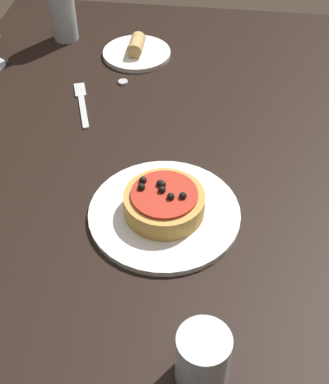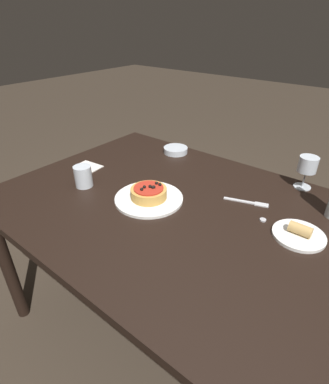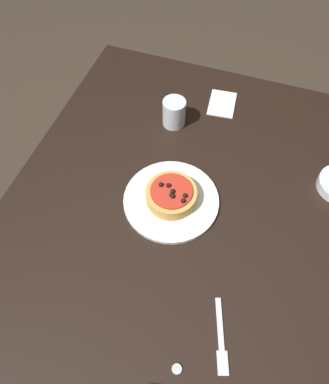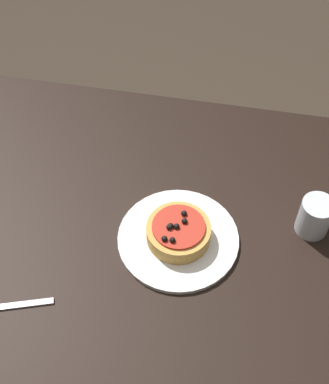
{
  "view_description": "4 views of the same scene",
  "coord_description": "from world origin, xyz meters",
  "px_view_note": "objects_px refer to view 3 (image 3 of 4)",
  "views": [
    {
      "loc": [
        -0.8,
        -0.13,
        1.5
      ],
      "look_at": [
        -0.08,
        -0.04,
        0.78
      ],
      "focal_mm": 50.0,
      "sensor_mm": 36.0,
      "label": 1
    },
    {
      "loc": [
        0.6,
        -0.84,
        1.43
      ],
      "look_at": [
        -0.07,
        0.01,
        0.79
      ],
      "focal_mm": 28.0,
      "sensor_mm": 36.0,
      "label": 2
    },
    {
      "loc": [
        0.45,
        0.13,
        1.72
      ],
      "look_at": [
        -0.1,
        -0.06,
        0.83
      ],
      "focal_mm": 35.0,
      "sensor_mm": 36.0,
      "label": 3
    },
    {
      "loc": [
        -0.22,
        0.64,
        1.83
      ],
      "look_at": [
        -0.08,
        -0.1,
        0.86
      ],
      "focal_mm": 50.0,
      "sensor_mm": 36.0,
      "label": 4
    }
  ],
  "objects_px": {
    "pizza": "(171,195)",
    "bottle_cap": "(177,369)",
    "dining_table": "(172,251)",
    "water_cup": "(174,113)",
    "dinner_plate": "(171,200)",
    "fork": "(221,340)"
  },
  "relations": [
    {
      "from": "pizza",
      "to": "bottle_cap",
      "type": "distance_m",
      "value": 0.46
    },
    {
      "from": "dining_table",
      "to": "water_cup",
      "type": "height_order",
      "value": "water_cup"
    },
    {
      "from": "dining_table",
      "to": "water_cup",
      "type": "bearing_deg",
      "value": -162.3
    },
    {
      "from": "dinner_plate",
      "to": "water_cup",
      "type": "xyz_separation_m",
      "value": [
        -0.31,
        -0.09,
        0.04
      ]
    },
    {
      "from": "dining_table",
      "to": "dinner_plate",
      "type": "xyz_separation_m",
      "value": [
        -0.12,
        -0.04,
        0.08
      ]
    },
    {
      "from": "pizza",
      "to": "dining_table",
      "type": "bearing_deg",
      "value": 19.79
    },
    {
      "from": "water_cup",
      "to": "bottle_cap",
      "type": "height_order",
      "value": "water_cup"
    },
    {
      "from": "dining_table",
      "to": "dinner_plate",
      "type": "relative_size",
      "value": 5.25
    },
    {
      "from": "dining_table",
      "to": "bottle_cap",
      "type": "relative_size",
      "value": 62.89
    },
    {
      "from": "water_cup",
      "to": "bottle_cap",
      "type": "relative_size",
      "value": 4.05
    },
    {
      "from": "dining_table",
      "to": "bottle_cap",
      "type": "xyz_separation_m",
      "value": [
        0.32,
        0.12,
        0.08
      ]
    },
    {
      "from": "dining_table",
      "to": "bottle_cap",
      "type": "bearing_deg",
      "value": 20.21
    },
    {
      "from": "dining_table",
      "to": "dinner_plate",
      "type": "bearing_deg",
      "value": -160.17
    },
    {
      "from": "dinner_plate",
      "to": "fork",
      "type": "height_order",
      "value": "dinner_plate"
    },
    {
      "from": "bottle_cap",
      "to": "pizza",
      "type": "bearing_deg",
      "value": -159.91
    },
    {
      "from": "pizza",
      "to": "bottle_cap",
      "type": "height_order",
      "value": "pizza"
    },
    {
      "from": "dinner_plate",
      "to": "bottle_cap",
      "type": "height_order",
      "value": "dinner_plate"
    },
    {
      "from": "pizza",
      "to": "water_cup",
      "type": "distance_m",
      "value": 0.32
    },
    {
      "from": "dining_table",
      "to": "pizza",
      "type": "height_order",
      "value": "pizza"
    },
    {
      "from": "fork",
      "to": "bottle_cap",
      "type": "bearing_deg",
      "value": -59.32
    },
    {
      "from": "pizza",
      "to": "fork",
      "type": "relative_size",
      "value": 0.84
    },
    {
      "from": "dining_table",
      "to": "fork",
      "type": "distance_m",
      "value": 0.31
    }
  ]
}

